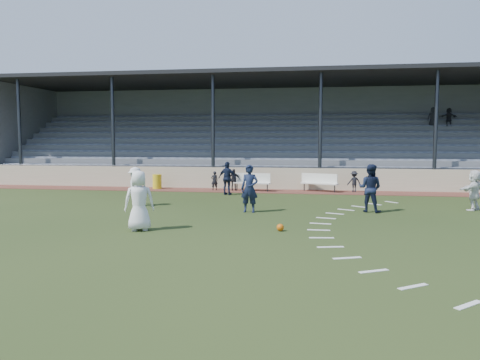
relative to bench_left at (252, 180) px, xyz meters
name	(u,v)px	position (x,y,z in m)	size (l,w,h in m)	color
ground	(228,227)	(0.59, -10.50, -0.58)	(90.00, 90.00, 0.00)	#263515
cinder_track	(263,191)	(0.59, 0.00, -0.57)	(34.00, 2.00, 0.02)	#592C23
retaining_wall	(265,179)	(0.59, 1.05, 0.02)	(34.00, 0.18, 1.20)	beige
bench_left	(252,180)	(0.00, 0.00, 0.00)	(2.04, 0.76, 0.95)	white
bench_right	(319,181)	(3.57, 0.25, 0.00)	(2.01, 1.15, 0.95)	white
trash_bin	(157,182)	(-5.44, 0.24, -0.16)	(0.50, 0.50, 0.80)	yellow
football	(280,227)	(2.28, -10.81, -0.47)	(0.22, 0.22, 0.22)	#C95A0B
player_white_lead	(139,201)	(-1.99, -11.39, 0.34)	(0.91, 0.59, 1.85)	white
player_navy_lead	(250,189)	(0.85, -7.31, 0.33)	(0.67, 0.44, 1.83)	#121A33
player_navy_mid	(370,188)	(5.42, -6.52, 0.34)	(0.90, 0.70, 1.85)	#121A33
player_white_wing	(135,187)	(-4.10, -6.37, 0.23)	(1.06, 0.61, 1.64)	white
player_navy_wing	(227,178)	(-1.01, -1.88, 0.25)	(0.98, 0.41, 1.67)	#121A33
player_white_back	(474,190)	(9.51, -5.43, 0.22)	(1.48, 0.47, 1.60)	white
sub_left_near	(214,181)	(-2.08, -0.05, -0.05)	(0.38, 0.25, 1.03)	black
sub_left_far	(234,180)	(-1.00, -0.01, 0.02)	(0.68, 0.29, 1.17)	black
sub_right	(354,182)	(5.38, 0.23, -0.01)	(0.72, 0.41, 1.11)	black
grandstand	(273,148)	(0.60, 5.77, 1.62)	(34.60, 9.00, 6.61)	slate
penalty_arc	(361,231)	(4.71, -10.50, -0.58)	(3.89, 14.63, 0.01)	white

